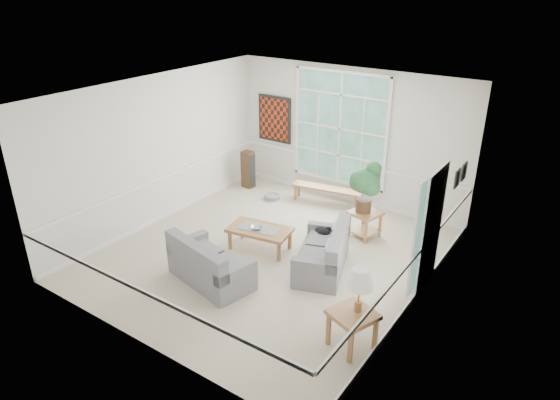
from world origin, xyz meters
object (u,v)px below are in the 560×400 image
(side_table, at_px, (352,330))
(end_table, at_px, (365,224))
(loveseat_right, at_px, (322,249))
(coffee_table, at_px, (260,239))
(loveseat_front, at_px, (211,260))

(side_table, bearing_deg, end_table, 112.60)
(loveseat_right, distance_m, coffee_table, 1.33)
(loveseat_front, height_order, side_table, loveseat_front)
(side_table, bearing_deg, coffee_table, 151.27)
(loveseat_right, bearing_deg, side_table, -67.55)
(coffee_table, xyz_separation_m, side_table, (2.66, -1.46, 0.07))
(side_table, bearing_deg, loveseat_front, 177.01)
(loveseat_right, bearing_deg, loveseat_front, -154.49)
(loveseat_front, xyz_separation_m, coffee_table, (0.03, 1.32, -0.19))
(coffee_table, bearing_deg, loveseat_right, -8.07)
(loveseat_right, relative_size, coffee_table, 1.27)
(loveseat_right, height_order, end_table, loveseat_right)
(coffee_table, distance_m, end_table, 2.11)
(coffee_table, bearing_deg, loveseat_front, -101.11)
(loveseat_right, distance_m, loveseat_front, 1.91)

